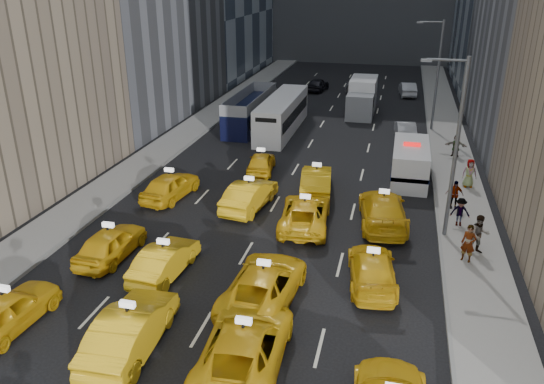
{
  "coord_description": "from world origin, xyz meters",
  "views": [
    {
      "loc": [
        6.48,
        -13.35,
        12.45
      ],
      "look_at": [
        0.54,
        11.04,
        2.0
      ],
      "focal_mm": 35.0,
      "sensor_mm": 36.0,
      "label": 1
    }
  ],
  "objects_px": {
    "city_bus": "(282,115)",
    "pedestrian_0": "(468,243)",
    "box_truck": "(362,97)",
    "double_decker": "(251,110)",
    "nypd_van": "(410,163)"
  },
  "relations": [
    {
      "from": "city_bus",
      "to": "pedestrian_0",
      "type": "distance_m",
      "value": 23.52
    },
    {
      "from": "box_truck",
      "to": "pedestrian_0",
      "type": "xyz_separation_m",
      "value": [
        7.08,
        -27.18,
        -0.52
      ]
    },
    {
      "from": "double_decker",
      "to": "pedestrian_0",
      "type": "relative_size",
      "value": 5.62
    },
    {
      "from": "nypd_van",
      "to": "double_decker",
      "type": "relative_size",
      "value": 0.58
    },
    {
      "from": "double_decker",
      "to": "box_truck",
      "type": "bearing_deg",
      "value": 44.06
    },
    {
      "from": "city_bus",
      "to": "pedestrian_0",
      "type": "bearing_deg",
      "value": -49.47
    },
    {
      "from": "double_decker",
      "to": "pedestrian_0",
      "type": "xyz_separation_m",
      "value": [
        16.08,
        -20.42,
        -0.37
      ]
    },
    {
      "from": "nypd_van",
      "to": "pedestrian_0",
      "type": "xyz_separation_m",
      "value": [
        2.62,
        -10.38,
        -0.07
      ]
    },
    {
      "from": "city_bus",
      "to": "double_decker",
      "type": "bearing_deg",
      "value": 170.43
    },
    {
      "from": "city_bus",
      "to": "box_truck",
      "type": "xyz_separation_m",
      "value": [
        6.0,
        7.64,
        0.15
      ]
    },
    {
      "from": "box_truck",
      "to": "pedestrian_0",
      "type": "height_order",
      "value": "box_truck"
    },
    {
      "from": "city_bus",
      "to": "box_truck",
      "type": "relative_size",
      "value": 1.6
    },
    {
      "from": "double_decker",
      "to": "box_truck",
      "type": "distance_m",
      "value": 11.26
    },
    {
      "from": "nypd_van",
      "to": "city_bus",
      "type": "distance_m",
      "value": 13.91
    },
    {
      "from": "double_decker",
      "to": "city_bus",
      "type": "height_order",
      "value": "double_decker"
    }
  ]
}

